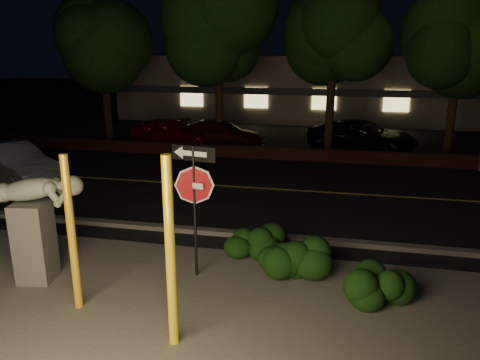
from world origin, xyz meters
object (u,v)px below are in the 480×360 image
silver_sedan (12,164)px  parked_car_red (171,132)px  parked_car_dark (362,136)px  yellow_pole_right (170,255)px  parked_car_darkred (221,134)px  signpost (194,186)px  sculpture (33,217)px  yellow_pole_left (72,234)px

silver_sedan → parked_car_red: 7.86m
parked_car_red → parked_car_dark: parked_car_dark is taller
yellow_pole_right → parked_car_darkred: 15.21m
yellow_pole_right → signpost: size_ratio=1.13×
signpost → sculpture: signpost is taller
silver_sedan → parked_car_darkred: size_ratio=1.01×
silver_sedan → parked_car_dark: (11.84, 7.99, -0.03)m
yellow_pole_left → sculpture: bearing=149.4°
parked_car_red → sculpture: bearing=-168.6°
signpost → parked_car_darkred: bearing=112.1°
parked_car_darkred → parked_car_red: bearing=103.2°
yellow_pole_left → yellow_pole_right: 2.16m
yellow_pole_left → yellow_pole_right: bearing=-17.7°
yellow_pole_right → signpost: 2.32m
yellow_pole_right → parked_car_darkred: size_ratio=0.74×
parked_car_darkred → parked_car_dark: size_ratio=0.87×
parked_car_red → silver_sedan: bearing=159.7°
sculpture → silver_sedan: (-5.06, 5.90, -0.66)m
sculpture → parked_car_dark: sculpture is taller
parked_car_dark → sculpture: bearing=177.9°
signpost → yellow_pole_left: bearing=-127.0°
sculpture → parked_car_dark: 15.47m
signpost → yellow_pole_right: bearing=-71.8°
yellow_pole_left → silver_sedan: bearing=133.7°
signpost → sculpture: 3.20m
parked_car_red → parked_car_darkred: 2.35m
silver_sedan → sculpture: bearing=-115.1°
yellow_pole_right → parked_car_darkred: bearing=101.5°
signpost → silver_sedan: size_ratio=0.64×
yellow_pole_left → parked_car_dark: yellow_pole_left is taller
yellow_pole_right → parked_car_dark: (3.42, 15.32, -0.87)m
yellow_pole_left → parked_car_dark: size_ratio=0.59×
yellow_pole_left → parked_car_red: (-3.29, 13.91, -0.76)m
parked_car_red → parked_car_darkred: parked_car_red is taller
yellow_pole_right → parked_car_darkred: yellow_pole_right is taller
yellow_pole_left → sculpture: (-1.31, 0.77, -0.07)m
signpost → parked_car_red: size_ratio=0.70×
yellow_pole_left → parked_car_red: yellow_pole_left is taller
signpost → sculpture: size_ratio=1.24×
parked_car_darkred → sculpture: bearing=-175.9°
silver_sedan → parked_car_darkred: (5.40, 7.54, -0.09)m
silver_sedan → parked_car_darkred: bearing=-11.4°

